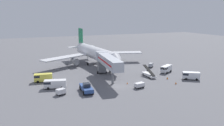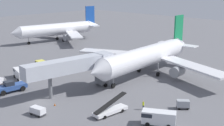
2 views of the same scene
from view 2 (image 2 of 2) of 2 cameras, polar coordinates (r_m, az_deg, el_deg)
ground_plane at (r=59.21m, az=-13.15°, el=-7.12°), size 300.00×300.00×0.00m
airplane_at_gate at (r=73.98m, az=6.61°, el=1.28°), size 41.54×39.00×13.22m
jet_bridge at (r=61.96m, az=-6.83°, el=-0.60°), size 5.41×19.81×7.20m
pushback_tug at (r=65.99m, az=-18.28°, el=-4.22°), size 2.98×6.50×2.36m
belt_loader_truck at (r=52.55m, az=-0.31°, el=-8.66°), size 2.25×6.70×3.16m
service_van_mid_left at (r=79.79m, az=-12.71°, el=-0.45°), size 5.28×2.84×2.37m
service_van_far_right at (r=49.08m, az=8.46°, el=-9.87°), size 5.49×4.29×2.30m
service_van_rear_left at (r=74.45m, az=-16.59°, el=-1.83°), size 5.94×3.44×2.26m
baggage_cart_near_center at (r=56.05m, az=12.99°, el=-7.42°), size 2.45×2.36×1.58m
baggage_cart_near_right at (r=53.62m, az=-13.58°, el=-8.58°), size 2.82×1.80×1.40m
ground_crew_worker_foreground at (r=54.61m, az=5.81°, el=-7.71°), size 0.37×0.37×1.62m
safety_cone_bravo at (r=57.08m, az=-10.54°, el=-7.52°), size 0.36×0.36×0.55m
airplane_background at (r=119.93m, az=-9.81°, el=6.17°), size 35.30×37.16×12.65m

